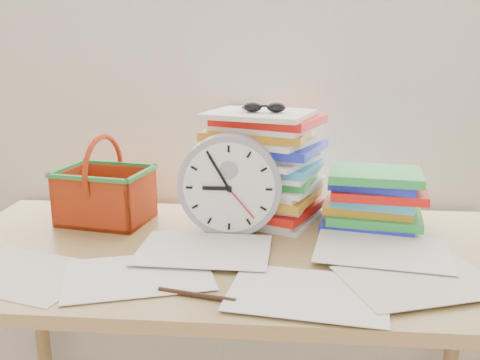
# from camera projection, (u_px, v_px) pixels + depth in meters

# --- Properties ---
(curtain) EXTENTS (2.40, 0.01, 2.50)m
(curtain) POSITION_uv_depth(u_px,v_px,m) (243.00, 18.00, 1.52)
(curtain) COLOR white
(curtain) RESTS_ON room_shell
(desk) EXTENTS (1.40, 0.70, 0.75)m
(desk) POSITION_uv_depth(u_px,v_px,m) (230.00, 278.00, 1.31)
(desk) COLOR #9C8049
(desk) RESTS_ON ground
(paper_stack) EXTENTS (0.37, 0.34, 0.30)m
(paper_stack) POSITION_uv_depth(u_px,v_px,m) (264.00, 166.00, 1.47)
(paper_stack) COLOR white
(paper_stack) RESTS_ON desk
(clock) EXTENTS (0.26, 0.05, 0.26)m
(clock) POSITION_uv_depth(u_px,v_px,m) (230.00, 185.00, 1.36)
(clock) COLOR #91959D
(clock) RESTS_ON desk
(sunglasses) EXTENTS (0.13, 0.11, 0.03)m
(sunglasses) POSITION_uv_depth(u_px,v_px,m) (264.00, 107.00, 1.40)
(sunglasses) COLOR black
(sunglasses) RESTS_ON paper_stack
(book_stack) EXTENTS (0.30, 0.25, 0.16)m
(book_stack) POSITION_uv_depth(u_px,v_px,m) (373.00, 199.00, 1.42)
(book_stack) COLOR white
(book_stack) RESTS_ON desk
(basket) EXTENTS (0.27, 0.23, 0.24)m
(basket) POSITION_uv_depth(u_px,v_px,m) (104.00, 180.00, 1.46)
(basket) COLOR #C13C12
(basket) RESTS_ON desk
(pen) EXTENTS (0.16, 0.05, 0.01)m
(pen) POSITION_uv_depth(u_px,v_px,m) (197.00, 295.00, 1.05)
(pen) COLOR black
(pen) RESTS_ON desk
(scattered_papers) EXTENTS (1.26, 0.42, 0.02)m
(scattered_papers) POSITION_uv_depth(u_px,v_px,m) (230.00, 247.00, 1.29)
(scattered_papers) COLOR white
(scattered_papers) RESTS_ON desk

